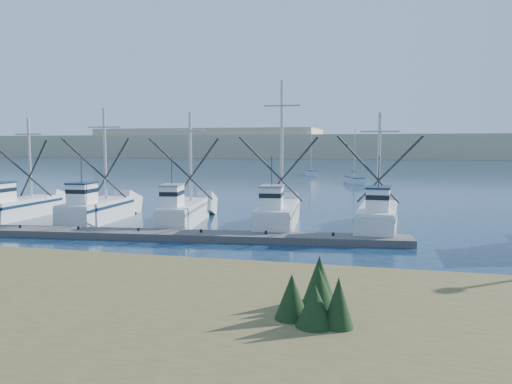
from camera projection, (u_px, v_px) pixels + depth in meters
ground at (223, 269)px, 23.23m from camera, size 500.00×500.00×0.00m
floating_dock at (154, 235)px, 30.95m from camera, size 31.28×5.23×0.42m
dune_ridge at (363, 146)px, 225.80m from camera, size 360.00×60.00×10.00m
trawler_fleet at (190, 212)px, 35.72m from camera, size 30.03×8.45×10.26m
sailboat_near at (354, 180)px, 74.75m from camera, size 3.37×5.71×8.10m
sailboat_far at (311, 172)px, 94.90m from camera, size 2.91×6.03×8.10m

